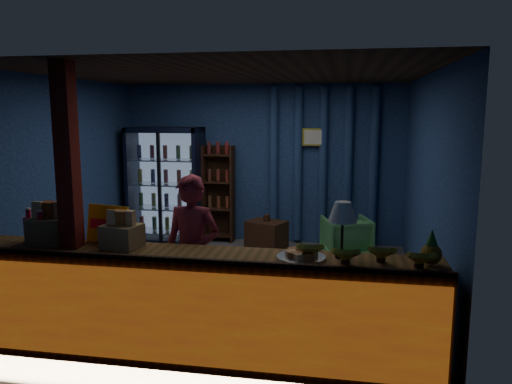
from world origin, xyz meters
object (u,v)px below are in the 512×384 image
green_chair (346,237)px  pastry_tray (301,256)px  shopkeeper (192,255)px  table_lamp (343,214)px

green_chair → pastry_tray: 3.42m
shopkeeper → pastry_tray: shopkeeper is taller
green_chair → shopkeeper: bearing=45.7°
green_chair → pastry_tray: (-0.38, -3.34, 0.67)m
shopkeeper → green_chair: size_ratio=2.34×
shopkeeper → table_lamp: 1.58m
green_chair → table_lamp: 3.40m
green_chair → table_lamp: size_ratio=1.40×
shopkeeper → green_chair: 3.24m
table_lamp → pastry_tray: bearing=-164.3°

